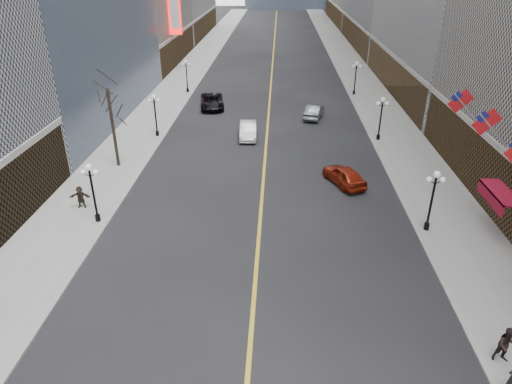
# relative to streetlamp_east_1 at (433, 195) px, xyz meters

# --- Properties ---
(sidewalk_east) EXTENTS (6.00, 230.00, 0.15)m
(sidewalk_east) POSITION_rel_streetlamp_east_1_xyz_m (2.20, 40.00, -2.83)
(sidewalk_east) COLOR gray
(sidewalk_east) RESTS_ON ground
(sidewalk_west) EXTENTS (6.00, 230.00, 0.15)m
(sidewalk_west) POSITION_rel_streetlamp_east_1_xyz_m (-25.80, 40.00, -2.83)
(sidewalk_west) COLOR gray
(sidewalk_west) RESTS_ON ground
(lane_line) EXTENTS (0.25, 200.00, 0.02)m
(lane_line) POSITION_rel_streetlamp_east_1_xyz_m (-11.80, 50.00, -2.89)
(lane_line) COLOR gold
(lane_line) RESTS_ON ground
(streetlamp_east_1) EXTENTS (1.26, 0.44, 4.52)m
(streetlamp_east_1) POSITION_rel_streetlamp_east_1_xyz_m (0.00, 0.00, 0.00)
(streetlamp_east_1) COLOR black
(streetlamp_east_1) RESTS_ON sidewalk_east
(streetlamp_east_2) EXTENTS (1.26, 0.44, 4.52)m
(streetlamp_east_2) POSITION_rel_streetlamp_east_1_xyz_m (0.00, 18.00, 0.00)
(streetlamp_east_2) COLOR black
(streetlamp_east_2) RESTS_ON sidewalk_east
(streetlamp_east_3) EXTENTS (1.26, 0.44, 4.52)m
(streetlamp_east_3) POSITION_rel_streetlamp_east_1_xyz_m (0.00, 36.00, 0.00)
(streetlamp_east_3) COLOR black
(streetlamp_east_3) RESTS_ON sidewalk_east
(streetlamp_west_1) EXTENTS (1.26, 0.44, 4.52)m
(streetlamp_west_1) POSITION_rel_streetlamp_east_1_xyz_m (-23.60, 0.00, 0.00)
(streetlamp_west_1) COLOR black
(streetlamp_west_1) RESTS_ON sidewalk_west
(streetlamp_west_2) EXTENTS (1.26, 0.44, 4.52)m
(streetlamp_west_2) POSITION_rel_streetlamp_east_1_xyz_m (-23.60, 18.00, 0.00)
(streetlamp_west_2) COLOR black
(streetlamp_west_2) RESTS_ON sidewalk_west
(streetlamp_west_3) EXTENTS (1.26, 0.44, 4.52)m
(streetlamp_west_3) POSITION_rel_streetlamp_east_1_xyz_m (-23.60, 36.00, 0.00)
(streetlamp_west_3) COLOR black
(streetlamp_west_3) RESTS_ON sidewalk_west
(flag_4) EXTENTS (2.87, 0.12, 2.87)m
(flag_4) POSITION_rel_streetlamp_east_1_xyz_m (3.51, 2.00, 4.39)
(flag_4) COLOR #B2B2B7
(flag_4) RESTS_ON ground
(flag_5) EXTENTS (2.87, 0.12, 2.87)m
(flag_5) POSITION_rel_streetlamp_east_1_xyz_m (3.51, 7.00, 4.39)
(flag_5) COLOR #B2B2B7
(flag_5) RESTS_ON ground
(awning_c) EXTENTS (1.40, 4.00, 0.93)m
(awning_c) POSITION_rel_streetlamp_east_1_xyz_m (4.30, -0.00, 0.18)
(awning_c) COLOR maroon
(awning_c) RESTS_ON ground
(tree_west_far) EXTENTS (3.60, 3.60, 7.92)m
(tree_west_far) POSITION_rel_streetlamp_east_1_xyz_m (-25.30, 10.00, 3.34)
(tree_west_far) COLOR #2D231C
(tree_west_far) RESTS_ON sidewalk_west
(car_nb_mid) EXTENTS (1.96, 5.05, 1.64)m
(car_nb_mid) POSITION_rel_streetlamp_east_1_xyz_m (-13.80, 18.33, -2.08)
(car_nb_mid) COLOR #B9B9BB
(car_nb_mid) RESTS_ON ground
(car_nb_far) EXTENTS (3.83, 6.58, 1.72)m
(car_nb_far) POSITION_rel_streetlamp_east_1_xyz_m (-19.13, 28.98, -2.04)
(car_nb_far) COLOR black
(car_nb_far) RESTS_ON ground
(car_sb_mid) EXTENTS (3.77, 5.15, 1.63)m
(car_sb_mid) POSITION_rel_streetlamp_east_1_xyz_m (-4.91, 7.34, -2.09)
(car_sb_mid) COLOR maroon
(car_sb_mid) RESTS_ON ground
(car_sb_far) EXTENTS (2.88, 5.25, 1.64)m
(car_sb_far) POSITION_rel_streetlamp_east_1_xyz_m (-6.30, 25.44, -2.08)
(car_sb_far) COLOR #4E5356
(car_sb_far) RESTS_ON ground
(ped_east_walk) EXTENTS (0.97, 0.57, 1.94)m
(ped_east_walk) POSITION_rel_streetlamp_east_1_xyz_m (0.26, -11.82, -1.78)
(ped_east_walk) COLOR black
(ped_east_walk) RESTS_ON sidewalk_east
(ped_west_far) EXTENTS (1.66, 0.55, 1.77)m
(ped_west_far) POSITION_rel_streetlamp_east_1_xyz_m (-25.58, 1.98, -1.87)
(ped_west_far) COLOR black
(ped_west_far) RESTS_ON sidewalk_west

